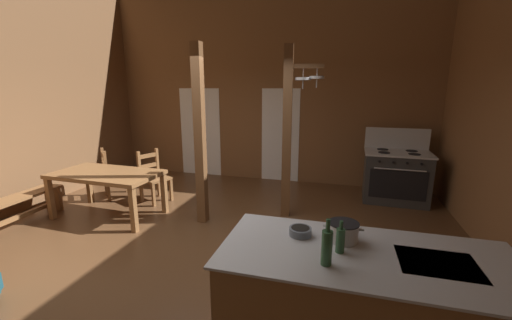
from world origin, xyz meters
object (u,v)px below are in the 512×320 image
dining_table (107,178)px  ladderback_chair_by_post (154,177)px  bench_along_left_wall (7,209)px  bottle_tall_on_counter (327,247)px  stockpot_on_counter (343,232)px  bottle_short_on_counter (340,240)px  ladderback_chair_near_window (114,174)px  stove_range (395,176)px  kitchen_island (362,306)px  mixing_bowl_on_counter (300,231)px

dining_table → ladderback_chair_by_post: (0.31, 0.82, -0.20)m
bench_along_left_wall → bottle_tall_on_counter: bottle_tall_on_counter is taller
dining_table → stockpot_on_counter: (3.68, -1.63, 0.31)m
ladderback_chair_by_post → dining_table: bearing=-110.4°
ladderback_chair_by_post → bottle_short_on_counter: 4.31m
ladderback_chair_by_post → bench_along_left_wall: 2.17m
ladderback_chair_near_window → bottle_short_on_counter: 4.98m
ladderback_chair_near_window → bench_along_left_wall: ladderback_chair_near_window is taller
stove_range → ladderback_chair_near_window: stove_range is taller
stove_range → bottle_short_on_counter: bearing=-103.9°
stove_range → bottle_tall_on_counter: (-1.04, -4.06, 0.54)m
dining_table → bench_along_left_wall: 1.42m
stockpot_on_counter → bottle_short_on_counter: bottle_short_on_counter is taller
bottle_tall_on_counter → stockpot_on_counter: bearing=74.4°
kitchen_island → bottle_tall_on_counter: bottle_tall_on_counter is taller
mixing_bowl_on_counter → kitchen_island: bearing=-17.7°
ladderback_chair_near_window → bottle_tall_on_counter: bottle_tall_on_counter is taller
ladderback_chair_near_window → bottle_short_on_counter: bottle_short_on_counter is taller
stockpot_on_counter → ladderback_chair_near_window: bearing=150.2°
dining_table → bottle_tall_on_counter: bottle_tall_on_counter is taller
ladderback_chair_by_post → bottle_tall_on_counter: bearing=-41.1°
bottle_tall_on_counter → stove_range: bearing=75.6°
stockpot_on_counter → dining_table: bearing=156.1°
kitchen_island → dining_table: size_ratio=1.25×
dining_table → kitchen_island: bearing=-25.0°
ladderback_chair_by_post → bench_along_left_wall: size_ratio=0.56×
kitchen_island → ladderback_chair_by_post: bearing=143.6°
kitchen_island → ladderback_chair_near_window: (-4.39, 2.58, 0.01)m
stove_range → ladderback_chair_near_window: (-5.16, -1.24, -0.03)m
mixing_bowl_on_counter → stove_range: bearing=70.8°
bottle_tall_on_counter → bottle_short_on_counter: size_ratio=1.35×
stove_range → mixing_bowl_on_counter: stove_range is taller
bench_along_left_wall → bottle_short_on_counter: bottle_short_on_counter is taller
kitchen_island → stockpot_on_counter: bearing=136.4°
ladderback_chair_by_post → ladderback_chair_near_window: bearing=-177.6°
ladderback_chair_near_window → bottle_short_on_counter: bearing=-31.9°
stove_range → ladderback_chair_by_post: 4.48m
mixing_bowl_on_counter → bottle_short_on_counter: 0.38m
stockpot_on_counter → bottle_short_on_counter: 0.19m
ladderback_chair_near_window → bottle_short_on_counter: size_ratio=3.83×
stockpot_on_counter → bottle_short_on_counter: (-0.02, -0.19, 0.02)m
ladderback_chair_near_window → bottle_short_on_counter: (4.20, -2.61, 0.53)m
mixing_bowl_on_counter → bottle_tall_on_counter: bearing=-59.4°
dining_table → bench_along_left_wall: size_ratio=1.02×
ladderback_chair_by_post → bench_along_left_wall: bearing=-131.2°
stove_range → stockpot_on_counter: bearing=-104.3°
kitchen_island → dining_table: bearing=155.0°
bench_along_left_wall → ladderback_chair_by_post: bearing=48.8°
stove_range → bottle_short_on_counter: size_ratio=5.32×
ladderback_chair_near_window → bottle_tall_on_counter: bearing=-34.3°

